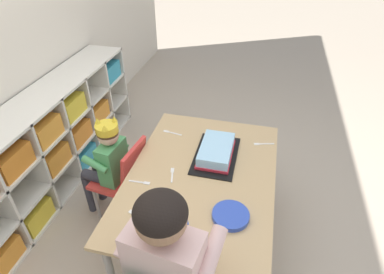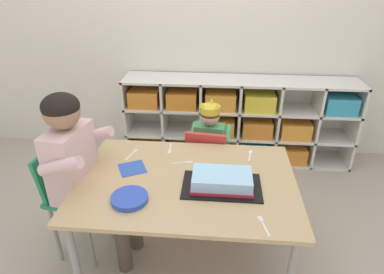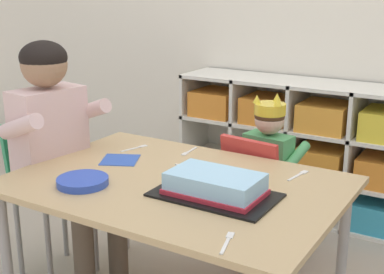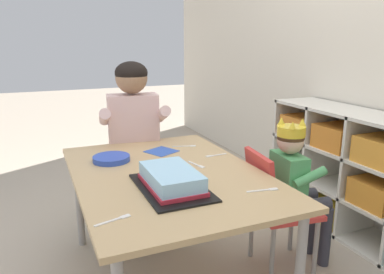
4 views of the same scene
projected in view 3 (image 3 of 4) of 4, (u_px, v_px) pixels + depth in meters
name	position (u px, v px, depth m)	size (l,w,h in m)	color
storage_cubby_shelf	(349.00, 158.00, 2.86)	(2.01, 0.34, 0.76)	silver
activity_table	(176.00, 194.00, 1.96)	(1.19, 0.83, 0.58)	tan
classroom_chair_blue	(259.00, 193.00, 2.40)	(0.34, 0.36, 0.64)	red
child_with_crown	(272.00, 159.00, 2.45)	(0.31, 0.32, 0.80)	#4C9E5B
classroom_chair_adult_side	(47.00, 181.00, 2.34)	(0.34, 0.35, 0.71)	#238451
adult_helper_seated	(58.00, 138.00, 2.21)	(0.45, 0.44, 1.05)	beige
birthday_cake_on_tray	(215.00, 187.00, 1.80)	(0.42, 0.25, 0.08)	black
paper_plate_stack	(83.00, 181.00, 1.90)	(0.19, 0.19, 0.03)	blue
paper_napkin_square	(120.00, 160.00, 2.17)	(0.14, 0.14, 0.00)	#3356B7
fork_at_table_front_edge	(136.00, 148.00, 2.32)	(0.05, 0.14, 0.00)	white
fork_beside_plate_stack	(189.00, 152.00, 2.27)	(0.02, 0.12, 0.00)	white
fork_near_child_seat	(227.00, 241.00, 1.49)	(0.05, 0.13, 0.00)	white
fork_near_cake_tray	(192.00, 166.00, 2.09)	(0.12, 0.04, 0.00)	white
fork_by_napkin	(299.00, 175.00, 2.00)	(0.04, 0.14, 0.00)	white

